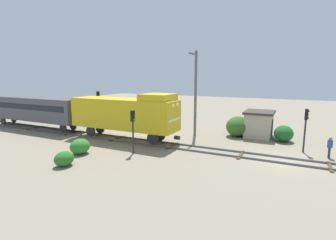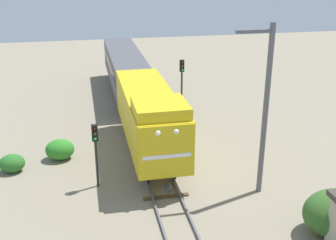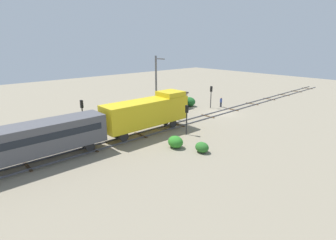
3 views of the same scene
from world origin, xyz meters
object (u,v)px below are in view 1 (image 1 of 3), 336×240
at_px(traffic_signal_mid, 133,124).
at_px(traffic_signal_far, 98,103).
at_px(relay_hut, 259,124).
at_px(catenary_mast, 195,92).
at_px(worker_near_track, 330,146).
at_px(locomotive, 125,113).
at_px(passenger_car_leading, 35,108).
at_px(traffic_signal_near, 306,122).

xyz_separation_m(traffic_signal_mid, traffic_signal_far, (7.00, 9.71, 0.59)).
bearing_deg(relay_hut, catenary_mast, 112.34).
height_order(catenary_mast, relay_hut, catenary_mast).
xyz_separation_m(traffic_signal_mid, worker_near_track, (5.80, -14.47, -1.53)).
bearing_deg(locomotive, passenger_car_leading, 90.00).
bearing_deg(relay_hut, traffic_signal_near, -135.61).
xyz_separation_m(passenger_car_leading, traffic_signal_near, (3.20, -29.20, 0.06)).
bearing_deg(catenary_mast, traffic_signal_mid, 164.83).
relative_size(traffic_signal_near, worker_near_track, 2.18).
bearing_deg(relay_hut, passenger_car_leading, 106.71).
distance_m(locomotive, relay_hut, 13.93).
distance_m(catenary_mast, relay_hut, 7.50).
distance_m(traffic_signal_far, relay_hut, 18.68).
relative_size(catenary_mast, relay_hut, 2.55).
distance_m(worker_near_track, relay_hut, 7.88).
xyz_separation_m(locomotive, traffic_signal_near, (3.20, -15.86, -0.18)).
bearing_deg(traffic_signal_mid, traffic_signal_far, 54.20).
relative_size(locomotive, relay_hut, 3.31).
relative_size(locomotive, traffic_signal_far, 2.57).
relative_size(passenger_car_leading, worker_near_track, 8.24).
xyz_separation_m(passenger_car_leading, traffic_signal_mid, (-3.40, -16.51, 0.00)).
xyz_separation_m(traffic_signal_near, catenary_mast, (1.74, 10.43, 2.12)).
relative_size(locomotive, traffic_signal_mid, 3.21).
bearing_deg(traffic_signal_far, worker_near_track, -92.84).
bearing_deg(traffic_signal_far, locomotive, -118.86).
relative_size(passenger_car_leading, catenary_mast, 1.57).
xyz_separation_m(locomotive, passenger_car_leading, (0.00, 13.34, -0.25)).
xyz_separation_m(traffic_signal_near, traffic_signal_mid, (-6.60, 12.69, -0.06)).
xyz_separation_m(catenary_mast, relay_hut, (2.56, -6.22, -3.32)).
relative_size(passenger_car_leading, traffic_signal_near, 3.78).
height_order(locomotive, traffic_signal_mid, locomotive).
height_order(traffic_signal_mid, traffic_signal_far, traffic_signal_far).
distance_m(locomotive, traffic_signal_mid, 4.66).
bearing_deg(locomotive, catenary_mast, -47.71).
bearing_deg(traffic_signal_far, traffic_signal_mid, -125.80).
bearing_deg(worker_near_track, passenger_car_leading, -66.10).
relative_size(traffic_signal_near, traffic_signal_mid, 1.02).
bearing_deg(locomotive, relay_hut, -57.24).
xyz_separation_m(locomotive, traffic_signal_mid, (-3.40, -3.17, -0.24)).
distance_m(passenger_car_leading, traffic_signal_far, 7.72).
bearing_deg(worker_near_track, traffic_signal_mid, -48.69).
bearing_deg(catenary_mast, worker_near_track, -101.77).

